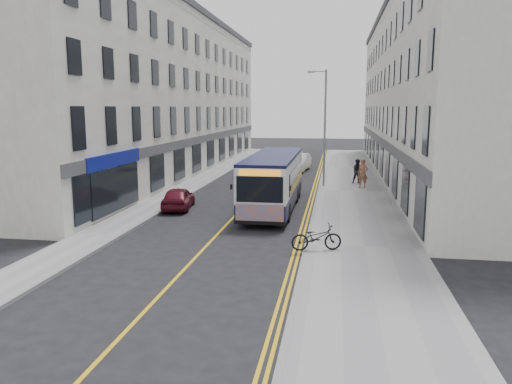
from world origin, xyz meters
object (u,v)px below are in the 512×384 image
(bicycle, at_px, (316,237))
(city_bus, at_px, (274,179))
(car_white, at_px, (298,162))
(car_maroon, at_px, (178,198))
(streetlamp, at_px, (324,124))
(pedestrian_near, at_px, (363,173))
(pedestrian_far, at_px, (358,171))

(bicycle, bearing_deg, city_bus, 2.84)
(city_bus, distance_m, car_white, 16.80)
(car_white, height_order, car_maroon, car_white)
(streetlamp, bearing_deg, pedestrian_near, -7.50)
(car_white, bearing_deg, pedestrian_near, -54.61)
(streetlamp, distance_m, pedestrian_far, 4.42)
(car_maroon, bearing_deg, streetlamp, -138.23)
(streetlamp, distance_m, pedestrian_near, 4.29)
(bicycle, xyz_separation_m, pedestrian_far, (2.24, 17.49, 0.37))
(bicycle, relative_size, pedestrian_near, 1.00)
(car_white, bearing_deg, car_maroon, -99.93)
(streetlamp, bearing_deg, bicycle, -89.18)
(pedestrian_near, bearing_deg, city_bus, -103.86)
(streetlamp, xyz_separation_m, bicycle, (0.23, -16.10, -3.76))
(city_bus, bearing_deg, pedestrian_near, 55.85)
(city_bus, bearing_deg, streetlamp, 73.02)
(city_bus, bearing_deg, bicycle, -72.01)
(pedestrian_far, xyz_separation_m, car_white, (-4.84, 7.46, -0.24))
(pedestrian_near, relative_size, pedestrian_far, 1.10)
(city_bus, bearing_deg, car_maroon, -170.21)
(streetlamp, xyz_separation_m, pedestrian_near, (2.72, -0.36, -3.30))
(city_bus, xyz_separation_m, pedestrian_far, (4.89, 9.32, -0.64))
(pedestrian_far, bearing_deg, car_white, 116.02)
(pedestrian_near, bearing_deg, streetlamp, -167.21)
(bicycle, distance_m, pedestrian_near, 15.94)
(streetlamp, height_order, pedestrian_far, streetlamp)
(city_bus, xyz_separation_m, pedestrian_near, (5.14, 7.57, -0.55))
(pedestrian_near, height_order, car_white, pedestrian_near)
(pedestrian_near, xyz_separation_m, car_maroon, (-10.29, -8.46, -0.48))
(car_maroon, bearing_deg, car_white, -113.99)
(bicycle, height_order, pedestrian_near, pedestrian_near)
(streetlamp, relative_size, city_bus, 0.78)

